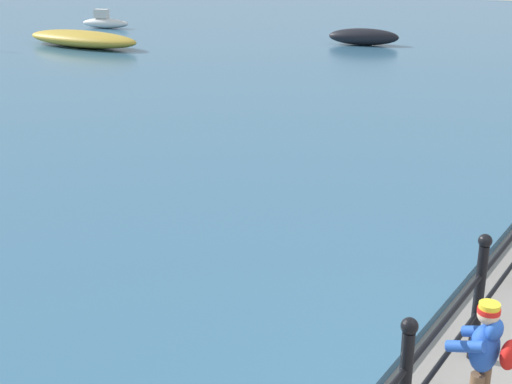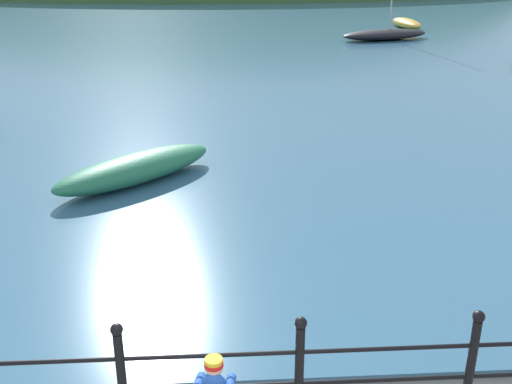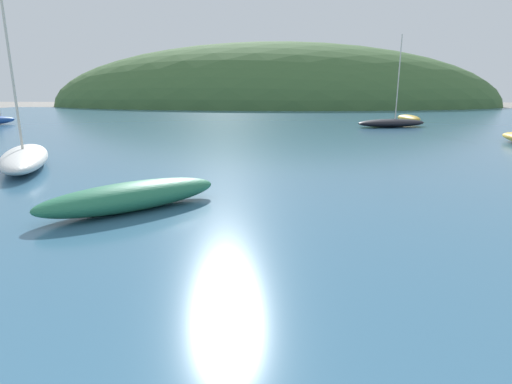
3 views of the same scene
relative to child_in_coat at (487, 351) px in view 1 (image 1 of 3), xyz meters
name	(u,v)px [view 1 (image 1 of 3)]	position (x,y,z in m)	size (l,w,h in m)	color
iron_railing	(446,337)	(-0.03, 0.31, 0.04)	(8.59, 0.12, 1.21)	black
child_in_coat	(487,351)	(0.00, 0.00, 0.00)	(0.41, 0.55, 1.00)	brown
boat_blue_hull	(105,22)	(16.62, 20.46, -0.26)	(1.09, 2.12, 0.76)	silver
boat_mid_harbor	(82,39)	(12.30, 17.26, -0.23)	(1.59, 4.67, 0.54)	gold
boat_far_right	(364,37)	(17.96, 9.48, -0.22)	(1.50, 2.54, 0.57)	black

